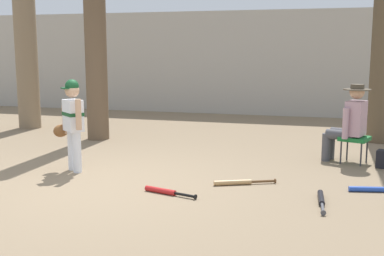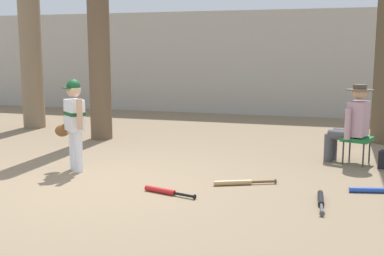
{
  "view_description": "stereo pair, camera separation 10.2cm",
  "coord_description": "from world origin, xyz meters",
  "px_view_note": "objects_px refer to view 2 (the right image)",
  "views": [
    {
      "loc": [
        2.72,
        -5.4,
        1.71
      ],
      "look_at": [
        1.13,
        0.3,
        0.75
      ],
      "focal_mm": 45.28,
      "sensor_mm": 36.0,
      "label": 1
    },
    {
      "loc": [
        2.82,
        -5.37,
        1.71
      ],
      "look_at": [
        1.13,
        0.3,
        0.75
      ],
      "focal_mm": 45.28,
      "sensor_mm": 36.0,
      "label": 2
    }
  ],
  "objects_px": {
    "young_ballplayer": "(74,119)",
    "bat_black_composite": "(321,200)",
    "seated_spectator": "(351,121)",
    "bat_wood_tan": "(238,183)",
    "tree_near_player": "(98,18)",
    "bat_blue_youth": "(374,190)",
    "bat_red_barrel": "(164,191)",
    "folding_stool": "(357,140)"
  },
  "relations": [
    {
      "from": "folding_stool",
      "to": "bat_black_composite",
      "type": "relative_size",
      "value": 0.67
    },
    {
      "from": "bat_wood_tan",
      "to": "bat_red_barrel",
      "type": "distance_m",
      "value": 1.0
    },
    {
      "from": "bat_wood_tan",
      "to": "folding_stool",
      "type": "bearing_deg",
      "value": 48.29
    },
    {
      "from": "bat_black_composite",
      "to": "tree_near_player",
      "type": "bearing_deg",
      "value": 145.32
    },
    {
      "from": "tree_near_player",
      "to": "bat_blue_youth",
      "type": "height_order",
      "value": "tree_near_player"
    },
    {
      "from": "folding_stool",
      "to": "bat_red_barrel",
      "type": "xyz_separation_m",
      "value": [
        -2.26,
        -2.29,
        -0.33
      ]
    },
    {
      "from": "tree_near_player",
      "to": "young_ballplayer",
      "type": "relative_size",
      "value": 4.08
    },
    {
      "from": "young_ballplayer",
      "to": "tree_near_player",
      "type": "bearing_deg",
      "value": 108.6
    },
    {
      "from": "tree_near_player",
      "to": "bat_black_composite",
      "type": "xyz_separation_m",
      "value": [
        4.22,
        -2.92,
        -2.27
      ]
    },
    {
      "from": "bat_black_composite",
      "to": "bat_red_barrel",
      "type": "bearing_deg",
      "value": -174.46
    },
    {
      "from": "bat_wood_tan",
      "to": "bat_blue_youth",
      "type": "bearing_deg",
      "value": 4.7
    },
    {
      "from": "seated_spectator",
      "to": "bat_blue_youth",
      "type": "bearing_deg",
      "value": -80.96
    },
    {
      "from": "tree_near_player",
      "to": "seated_spectator",
      "type": "distance_m",
      "value": 4.92
    },
    {
      "from": "tree_near_player",
      "to": "bat_black_composite",
      "type": "height_order",
      "value": "tree_near_player"
    },
    {
      "from": "young_ballplayer",
      "to": "seated_spectator",
      "type": "xyz_separation_m",
      "value": [
        3.77,
        1.61,
        -0.1
      ]
    },
    {
      "from": "folding_stool",
      "to": "bat_blue_youth",
      "type": "relative_size",
      "value": 0.67
    },
    {
      "from": "tree_near_player",
      "to": "seated_spectator",
      "type": "bearing_deg",
      "value": -9.55
    },
    {
      "from": "folding_stool",
      "to": "bat_wood_tan",
      "type": "relative_size",
      "value": 0.66
    },
    {
      "from": "tree_near_player",
      "to": "bat_blue_youth",
      "type": "bearing_deg",
      "value": -25.85
    },
    {
      "from": "seated_spectator",
      "to": "bat_wood_tan",
      "type": "relative_size",
      "value": 1.56
    },
    {
      "from": "seated_spectator",
      "to": "bat_red_barrel",
      "type": "xyz_separation_m",
      "value": [
        -2.17,
        -2.33,
        -0.61
      ]
    },
    {
      "from": "young_ballplayer",
      "to": "bat_red_barrel",
      "type": "distance_m",
      "value": 1.89
    },
    {
      "from": "seated_spectator",
      "to": "bat_black_composite",
      "type": "height_order",
      "value": "seated_spectator"
    },
    {
      "from": "folding_stool",
      "to": "bat_blue_youth",
      "type": "height_order",
      "value": "folding_stool"
    },
    {
      "from": "tree_near_player",
      "to": "bat_wood_tan",
      "type": "relative_size",
      "value": 6.93
    },
    {
      "from": "bat_wood_tan",
      "to": "bat_black_composite",
      "type": "height_order",
      "value": "same"
    },
    {
      "from": "young_ballplayer",
      "to": "bat_wood_tan",
      "type": "bearing_deg",
      "value": -2.11
    },
    {
      "from": "folding_stool",
      "to": "bat_red_barrel",
      "type": "distance_m",
      "value": 3.24
    },
    {
      "from": "young_ballplayer",
      "to": "bat_black_composite",
      "type": "relative_size",
      "value": 1.71
    },
    {
      "from": "folding_stool",
      "to": "bat_black_composite",
      "type": "height_order",
      "value": "folding_stool"
    },
    {
      "from": "young_ballplayer",
      "to": "bat_wood_tan",
      "type": "xyz_separation_m",
      "value": [
        2.37,
        -0.09,
        -0.71
      ]
    },
    {
      "from": "bat_black_composite",
      "to": "bat_blue_youth",
      "type": "distance_m",
      "value": 0.84
    },
    {
      "from": "seated_spectator",
      "to": "bat_wood_tan",
      "type": "bearing_deg",
      "value": -129.33
    },
    {
      "from": "tree_near_player",
      "to": "bat_blue_youth",
      "type": "relative_size",
      "value": 6.95
    },
    {
      "from": "seated_spectator",
      "to": "young_ballplayer",
      "type": "bearing_deg",
      "value": -156.81
    },
    {
      "from": "young_ballplayer",
      "to": "bat_blue_youth",
      "type": "height_order",
      "value": "young_ballplayer"
    },
    {
      "from": "bat_blue_youth",
      "to": "bat_red_barrel",
      "type": "xyz_separation_m",
      "value": [
        -2.42,
        -0.76,
        -0.0
      ]
    },
    {
      "from": "tree_near_player",
      "to": "young_ballplayer",
      "type": "distance_m",
      "value": 2.96
    },
    {
      "from": "bat_red_barrel",
      "to": "young_ballplayer",
      "type": "bearing_deg",
      "value": 155.99
    },
    {
      "from": "seated_spectator",
      "to": "bat_black_composite",
      "type": "bearing_deg",
      "value": -99.29
    },
    {
      "from": "bat_black_composite",
      "to": "folding_stool",
      "type": "bearing_deg",
      "value": 78.14
    },
    {
      "from": "tree_near_player",
      "to": "bat_red_barrel",
      "type": "xyz_separation_m",
      "value": [
        2.4,
        -3.1,
        -2.27
      ]
    }
  ]
}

